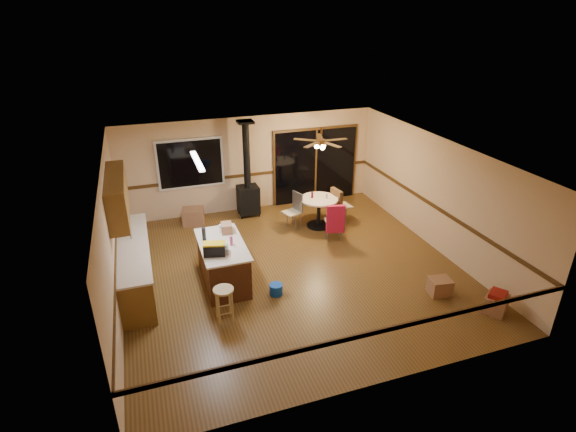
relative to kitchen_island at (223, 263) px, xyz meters
name	(u,v)px	position (x,y,z in m)	size (l,w,h in m)	color
floor	(292,269)	(1.50, 0.00, -0.45)	(7.00, 7.00, 0.00)	brown
ceiling	(293,154)	(1.50, 0.00, 2.15)	(7.00, 7.00, 0.00)	silver
wall_back	(250,164)	(1.50, 3.50, 0.85)	(7.00, 7.00, 0.00)	tan
wall_front	(376,316)	(1.50, -3.50, 0.85)	(7.00, 7.00, 0.00)	tan
wall_left	(112,241)	(-2.00, 0.00, 0.85)	(7.00, 7.00, 0.00)	tan
wall_right	(437,194)	(5.00, 0.00, 0.85)	(7.00, 7.00, 0.00)	tan
chair_rail	(293,228)	(1.50, 0.00, 0.55)	(7.00, 7.00, 0.08)	#422910
window	(190,163)	(-0.10, 3.45, 1.05)	(1.72, 0.10, 1.32)	black
sliding_door	(315,166)	(3.40, 3.45, 0.60)	(2.52, 0.10, 2.10)	black
lower_cabinets	(135,266)	(-1.70, 0.50, -0.02)	(0.60, 3.00, 0.86)	brown
countertop	(132,246)	(-1.70, 0.50, 0.43)	(0.64, 3.04, 0.04)	beige
upper_cabinets	(117,196)	(-1.83, 0.70, 1.45)	(0.35, 2.00, 0.80)	brown
kitchen_island	(223,263)	(0.00, 0.00, 0.00)	(0.88, 1.68, 0.90)	#432010
wood_stove	(248,190)	(1.30, 3.05, 0.28)	(0.55, 0.50, 2.52)	black
ceiling_fan	(321,143)	(2.84, 1.79, 1.76)	(0.24, 0.24, 0.55)	brown
fluorescent_strip	(197,161)	(-0.30, 0.30, 2.11)	(0.10, 1.20, 0.04)	white
toolbox_grey	(218,250)	(-0.14, -0.35, 0.51)	(0.42, 0.23, 0.13)	slate
toolbox_black	(214,250)	(-0.21, -0.40, 0.56)	(0.40, 0.21, 0.22)	black
toolbox_yellow_lid	(214,244)	(-0.21, -0.40, 0.69)	(0.41, 0.22, 0.03)	gold
box_on_island	(227,228)	(0.20, 0.46, 0.55)	(0.22, 0.29, 0.20)	brown
bottle_dark	(204,234)	(-0.30, 0.27, 0.59)	(0.08, 0.08, 0.28)	black
bottle_pink	(231,241)	(0.17, -0.12, 0.55)	(0.06, 0.06, 0.20)	#D84C8C
bottle_white	(221,229)	(0.08, 0.48, 0.54)	(0.06, 0.06, 0.18)	white
bar_stool	(224,305)	(-0.23, -1.24, -0.12)	(0.37, 0.37, 0.67)	tan
blue_bucket	(276,289)	(0.89, -0.77, -0.34)	(0.27, 0.27, 0.22)	#0B3FA3
dining_table	(319,207)	(2.84, 1.79, 0.08)	(0.96, 0.96, 0.78)	black
glass_red	(312,195)	(2.69, 1.89, 0.41)	(0.06, 0.06, 0.16)	#590C14
glass_cream	(327,196)	(3.02, 1.74, 0.39)	(0.06, 0.06, 0.13)	beige
chair_left	(295,206)	(2.24, 1.93, 0.14)	(0.51, 0.51, 0.51)	#BDB08C
chair_near	(335,219)	(2.90, 0.91, 0.14)	(0.51, 0.54, 0.70)	#BDB08C
chair_right	(337,202)	(3.36, 1.81, 0.14)	(0.52, 0.49, 0.70)	#BDB08C
box_under_window	(193,216)	(-0.21, 2.97, -0.24)	(0.54, 0.43, 0.43)	brown
box_corner_a	(496,304)	(4.60, -2.62, -0.29)	(0.44, 0.37, 0.33)	brown
box_corner_b	(440,286)	(3.96, -1.79, -0.29)	(0.41, 0.35, 0.33)	brown
box_small_red	(498,294)	(4.60, -2.62, -0.07)	(0.33, 0.28, 0.09)	maroon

